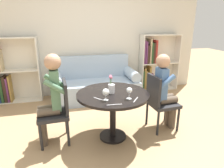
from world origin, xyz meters
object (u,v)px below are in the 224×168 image
at_px(bookshelf_left, 9,73).
at_px(person_left, 50,97).
at_px(person_right, 165,90).
at_px(wine_glass_left, 106,92).
at_px(wine_glass_right, 129,91).
at_px(flower_vase, 111,87).
at_px(bookshelf_right, 153,64).
at_px(couch, 95,85).
at_px(chair_left, 58,109).
at_px(chair_right, 159,100).

bearing_deg(bookshelf_left, person_left, -62.59).
xyz_separation_m(person_right, wine_glass_left, (-1.00, -0.31, 0.16)).
relative_size(bookshelf_left, wine_glass_right, 8.71).
height_order(person_left, wine_glass_left, person_left).
bearing_deg(wine_glass_right, bookshelf_left, 132.24).
height_order(person_left, flower_vase, person_left).
xyz_separation_m(bookshelf_right, person_right, (-0.64, -1.80, -0.00)).
bearing_deg(wine_glass_left, couch, 85.38).
bearing_deg(bookshelf_right, person_left, -142.79).
bearing_deg(couch, chair_left, -117.00).
bearing_deg(wine_glass_left, person_left, 155.48).
height_order(person_left, person_right, person_left).
bearing_deg(bookshelf_right, chair_left, -141.89).
relative_size(person_left, flower_vase, 4.79).
relative_size(couch, flower_vase, 6.90).
height_order(couch, person_left, person_left).
relative_size(chair_right, flower_vase, 3.36).
relative_size(chair_left, flower_vase, 3.36).
bearing_deg(person_right, bookshelf_left, 51.48).
height_order(couch, wine_glass_right, couch).
distance_m(bookshelf_left, person_left, 2.01).
relative_size(chair_left, person_left, 0.70).
xyz_separation_m(couch, bookshelf_left, (-1.78, 0.27, 0.31)).
xyz_separation_m(bookshelf_left, chair_left, (1.01, -1.78, -0.13)).
height_order(bookshelf_right, wine_glass_left, bookshelf_right).
bearing_deg(person_left, couch, 147.70).
height_order(chair_right, wine_glass_right, chair_right).
height_order(bookshelf_left, bookshelf_right, same).
bearing_deg(chair_right, bookshelf_left, 50.40).
height_order(person_right, wine_glass_left, person_right).
distance_m(bookshelf_left, wine_glass_right, 2.88).
bearing_deg(chair_left, wine_glass_right, 66.12).
xyz_separation_m(wine_glass_right, flower_vase, (-0.18, 0.26, -0.03)).
xyz_separation_m(bookshelf_left, wine_glass_right, (1.93, -2.13, 0.20)).
bearing_deg(chair_left, wine_glass_left, 59.13).
bearing_deg(wine_glass_right, chair_left, 159.06).
height_order(chair_right, person_right, person_right).
height_order(chair_left, person_left, person_left).
bearing_deg(chair_right, person_left, 84.92).
relative_size(bookshelf_left, flower_vase, 5.08).
height_order(couch, bookshelf_left, bookshelf_left).
relative_size(chair_left, wine_glass_left, 5.76).
bearing_deg(bookshelf_left, wine_glass_left, -52.26).
xyz_separation_m(chair_left, person_right, (1.62, -0.02, 0.16)).
distance_m(couch, flower_vase, 1.67).
xyz_separation_m(wine_glass_left, wine_glass_right, (0.30, -0.03, 0.01)).
height_order(bookshelf_right, wine_glass_right, bookshelf_right).
bearing_deg(person_left, flower_vase, 81.09).
distance_m(bookshelf_right, flower_vase, 2.41).
bearing_deg(person_right, wine_glass_right, 111.24).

